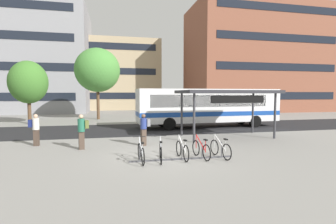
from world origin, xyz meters
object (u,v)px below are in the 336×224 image
object	(u,v)px
parked_bicycle_silver_1	(161,152)
parked_bicycle_red_3	(201,149)
parked_bicycle_white_2	(182,150)
street_tree_0	(28,82)
commuter_navy_pack_0	(35,128)
street_tree_1	(97,70)
commuter_grey_pack_2	(144,127)
commuter_olive_pack_1	(82,129)
parked_bicycle_white_4	(220,149)
city_bus	(209,106)
transit_shelter	(227,93)
parked_bicycle_silver_0	(141,153)

from	to	relation	value
parked_bicycle_silver_1	parked_bicycle_red_3	bearing A→B (deg)	-78.39
parked_bicycle_white_2	street_tree_0	size ratio (longest dim) A/B	0.29
commuter_navy_pack_0	street_tree_1	bearing A→B (deg)	86.70
parked_bicycle_silver_1	commuter_navy_pack_0	distance (m)	7.54
commuter_grey_pack_2	commuter_olive_pack_1	bearing A→B (deg)	-14.82
parked_bicycle_white_4	commuter_navy_pack_0	world-z (taller)	commuter_navy_pack_0
parked_bicycle_white_2	commuter_olive_pack_1	size ratio (longest dim) A/B	0.97
city_bus	street_tree_0	distance (m)	16.78
transit_shelter	street_tree_0	distance (m)	18.40
commuter_grey_pack_2	street_tree_0	world-z (taller)	street_tree_0
city_bus	commuter_olive_pack_1	distance (m)	11.72
commuter_navy_pack_0	street_tree_1	distance (m)	15.11
parked_bicycle_white_2	parked_bicycle_red_3	bearing A→B (deg)	-97.12
parked_bicycle_white_2	transit_shelter	bearing A→B (deg)	-44.91
commuter_grey_pack_2	transit_shelter	bearing A→B (deg)	175.78
parked_bicycle_silver_1	parked_bicycle_red_3	size ratio (longest dim) A/B	1.00
parked_bicycle_silver_0	city_bus	bearing A→B (deg)	-36.76
commuter_grey_pack_2	parked_bicycle_silver_1	bearing A→B (deg)	74.84
transit_shelter	commuter_olive_pack_1	bearing A→B (deg)	-169.47
parked_bicycle_silver_1	commuter_olive_pack_1	size ratio (longest dim) A/B	0.97
parked_bicycle_white_2	commuter_navy_pack_0	size ratio (longest dim) A/B	1.00
parked_bicycle_red_3	parked_bicycle_white_2	bearing A→B (deg)	78.50
city_bus	parked_bicycle_white_4	xyz separation A→B (m)	(-3.37, -9.86, -1.39)
commuter_olive_pack_1	street_tree_0	bearing A→B (deg)	-80.12
transit_shelter	commuter_navy_pack_0	bearing A→B (deg)	-179.44
street_tree_1	city_bus	bearing A→B (deg)	-42.99
city_bus	transit_shelter	distance (m)	5.16
parked_bicycle_silver_1	parked_bicycle_white_2	world-z (taller)	same
parked_bicycle_white_4	street_tree_0	distance (m)	20.20
parked_bicycle_silver_0	commuter_grey_pack_2	distance (m)	3.45
parked_bicycle_white_4	street_tree_1	distance (m)	20.33
street_tree_1	parked_bicycle_red_3	bearing A→B (deg)	-74.25
parked_bicycle_white_2	parked_bicycle_white_4	bearing A→B (deg)	-96.80
commuter_olive_pack_1	commuter_grey_pack_2	xyz separation A→B (m)	(3.17, 0.28, -0.03)
parked_bicycle_silver_0	parked_bicycle_silver_1	world-z (taller)	same
parked_bicycle_red_3	street_tree_0	bearing A→B (deg)	29.01
parked_bicycle_silver_0	parked_bicycle_white_2	bearing A→B (deg)	-86.76
parked_bicycle_white_4	commuter_navy_pack_0	distance (m)	9.79
parked_bicycle_white_4	street_tree_1	size ratio (longest dim) A/B	0.22
parked_bicycle_white_4	commuter_navy_pack_0	xyz separation A→B (m)	(-8.68, 4.50, 0.61)
transit_shelter	commuter_grey_pack_2	bearing A→B (deg)	-165.72
parked_bicycle_silver_0	commuter_navy_pack_0	xyz separation A→B (m)	(-5.18, 4.53, 0.61)
commuter_navy_pack_0	parked_bicycle_red_3	bearing A→B (deg)	-22.78
parked_bicycle_red_3	commuter_grey_pack_2	size ratio (longest dim) A/B	1.00
parked_bicycle_red_3	transit_shelter	size ratio (longest dim) A/B	0.28
parked_bicycle_white_2	street_tree_0	xyz separation A→B (m)	(-10.50, 15.58, 3.49)
parked_bicycle_white_2	parked_bicycle_red_3	size ratio (longest dim) A/B	1.00
parked_bicycle_silver_1	commuter_grey_pack_2	distance (m)	3.41
city_bus	commuter_navy_pack_0	world-z (taller)	city_bus
commuter_navy_pack_0	commuter_grey_pack_2	world-z (taller)	commuter_grey_pack_2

